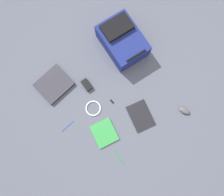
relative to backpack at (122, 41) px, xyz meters
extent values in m
plane|color=#4C5160|center=(0.32, 0.38, -0.10)|extent=(3.84, 3.84, 0.00)
cube|color=navy|center=(0.00, 0.01, -0.01)|extent=(0.33, 0.45, 0.18)
cube|color=black|center=(0.00, -0.10, 0.10)|extent=(0.27, 0.18, 0.04)
cylinder|color=black|center=(0.00, 0.21, 0.09)|extent=(0.20, 0.02, 0.02)
cube|color=#24242C|center=(0.76, -0.01, -0.09)|extent=(0.35, 0.32, 0.02)
cube|color=#2D2D38|center=(0.76, -0.01, -0.07)|extent=(0.34, 0.32, 0.01)
cube|color=silver|center=(0.23, 0.68, -0.09)|extent=(0.22, 0.27, 0.01)
cube|color=black|center=(0.23, 0.68, -0.08)|extent=(0.22, 0.28, 0.00)
cube|color=silver|center=(0.60, 0.63, -0.09)|extent=(0.22, 0.24, 0.01)
cube|color=#2D8C3F|center=(0.60, 0.63, -0.08)|extent=(0.22, 0.24, 0.00)
ellipsoid|color=#4C4C51|center=(-0.14, 0.86, -0.08)|extent=(0.10, 0.12, 0.04)
torus|color=silver|center=(0.56, 0.39, -0.09)|extent=(0.15, 0.15, 0.01)
cube|color=black|center=(0.50, 0.16, -0.08)|extent=(0.07, 0.12, 0.03)
cylinder|color=#1933B2|center=(0.85, 0.40, -0.09)|extent=(0.14, 0.03, 0.01)
cylinder|color=#198C33|center=(0.60, 0.89, -0.09)|extent=(0.01, 0.14, 0.01)
cube|color=black|center=(0.38, 0.42, -0.09)|extent=(0.02, 0.05, 0.01)
camera|label=1|loc=(0.50, 0.60, 1.65)|focal=29.90mm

